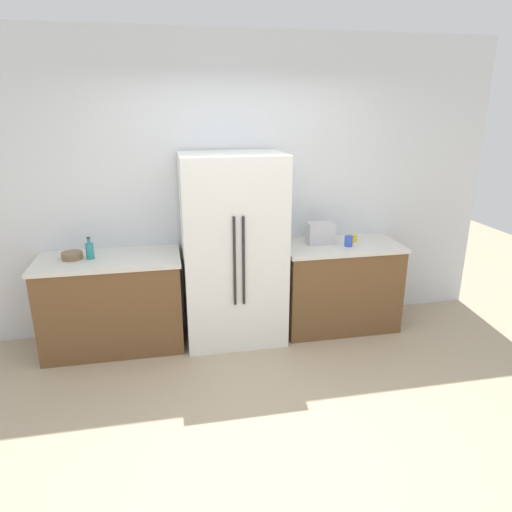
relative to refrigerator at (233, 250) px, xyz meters
The scene contains 10 objects.
ground_plane 1.57m from the refrigerator, 87.14° to the right, with size 10.70×10.70×0.00m, color tan.
kitchen_back_panel 0.66m from the refrigerator, 80.72° to the left, with size 5.35×0.10×2.85m, color silver.
counter_left 1.22m from the refrigerator, behind, with size 1.28×0.64×0.89m.
counter_right 1.18m from the refrigerator, ahead, with size 1.17×0.64×0.89m.
refrigerator is the anchor object (origin of this frame).
toaster 0.89m from the refrigerator, ahead, with size 0.26×0.16×0.21m, color silver.
bottle_a 1.29m from the refrigerator, behind, with size 0.07×0.07×0.20m.
cup_a 1.13m from the refrigerator, ahead, with size 0.08×0.08×0.10m, color blue.
cup_b 1.23m from the refrigerator, ahead, with size 0.08×0.08×0.07m, color yellow.
bowl_a 1.45m from the refrigerator, behind, with size 0.18×0.18×0.06m, color brown.
Camera 1 is at (-0.67, -2.79, 2.19)m, focal length 32.20 mm.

